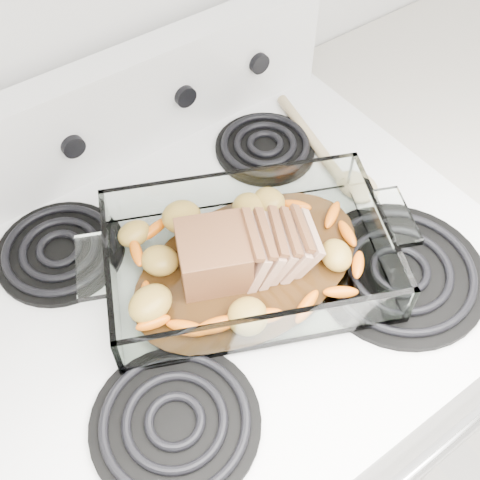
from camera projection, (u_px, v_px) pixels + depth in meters
electric_range at (231, 391)px, 1.24m from camera, size 0.78×0.70×1.12m
counter_right at (450, 246)px, 1.49m from camera, size 0.58×0.68×0.93m
baking_dish at (248, 261)px, 0.85m from camera, size 0.39×0.25×0.07m
pork_roast at (237, 257)px, 0.82m from camera, size 0.19×0.09×0.08m
roast_vegetables at (232, 244)px, 0.86m from camera, size 0.33×0.18×0.04m
wooden_spoon at (336, 164)px, 0.99m from camera, size 0.07×0.28×0.02m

